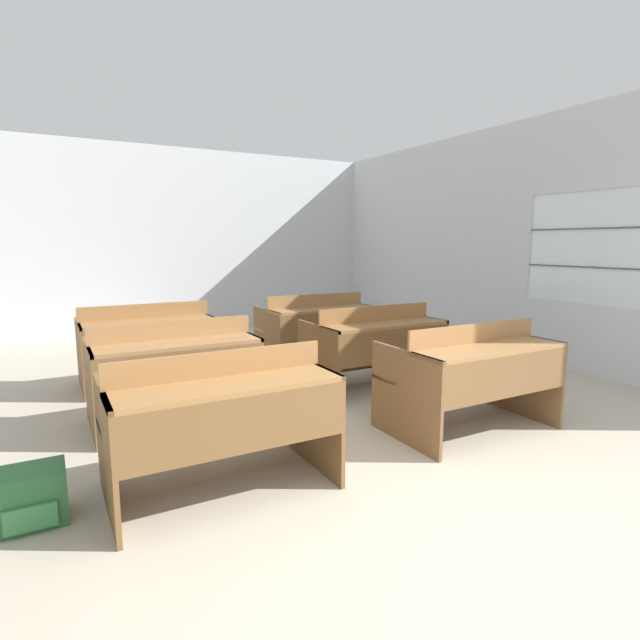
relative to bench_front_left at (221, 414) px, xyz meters
name	(u,v)px	position (x,y,z in m)	size (l,w,h in m)	color
ground_plane	(519,573)	(0.94, -1.43, -0.48)	(30.00, 30.00, 0.00)	#B2A893
wall_back	(168,242)	(0.94, 5.64, 1.04)	(7.27, 0.06, 3.04)	silver
wall_right_with_window	(488,241)	(4.55, 2.18, 1.04)	(0.06, 7.04, 3.04)	silver
bench_front_left	(221,414)	(0.00, 0.00, 0.00)	(1.32, 0.82, 0.87)	brown
bench_front_right	(472,372)	(2.08, -0.01, 0.00)	(1.32, 0.82, 0.87)	brown
bench_second_left	(174,367)	(0.02, 1.33, 0.00)	(1.32, 0.82, 0.87)	brown
bench_second_right	(375,344)	(2.05, 1.31, 0.00)	(1.32, 0.82, 0.87)	brown
bench_third_left	(147,340)	(0.03, 2.62, 0.00)	(1.32, 0.82, 0.87)	brown
bench_third_right	(316,325)	(2.07, 2.62, 0.00)	(1.32, 0.82, 0.87)	brown
schoolbag	(30,497)	(-1.03, 0.14, -0.33)	(0.36, 0.29, 0.30)	#2D6638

